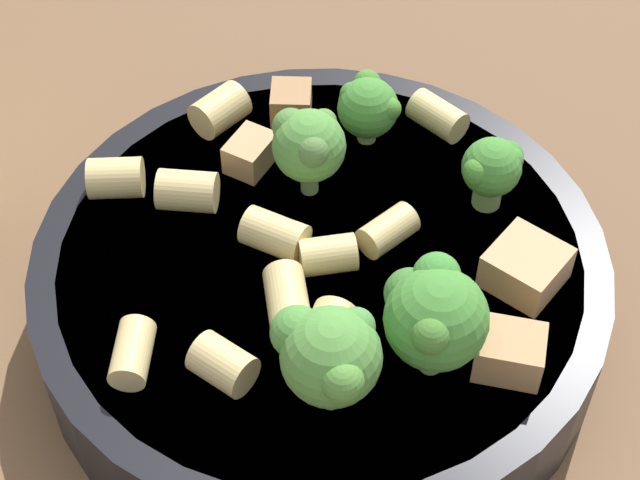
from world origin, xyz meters
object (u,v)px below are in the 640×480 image
at_px(rigatoni_2, 287,298).
at_px(chicken_chunk_3, 244,155).
at_px(broccoli_floret_1, 368,106).
at_px(rigatoni_0, 116,178).
at_px(rigatoni_1, 223,364).
at_px(rigatoni_9, 187,191).
at_px(broccoli_floret_3, 308,144).
at_px(chicken_chunk_1, 526,267).
at_px(chicken_chunk_0, 291,103).
at_px(rigatoni_8, 225,108).
at_px(broccoli_floret_4, 434,314).
at_px(chicken_chunk_2, 509,352).
at_px(rigatoni_3, 329,333).
at_px(rigatoni_4, 132,353).
at_px(broccoli_floret_0, 493,168).
at_px(rigatoni_10, 438,116).
at_px(rigatoni_5, 275,234).
at_px(rigatoni_7, 388,230).
at_px(broccoli_floret_2, 329,354).
at_px(rigatoni_6, 328,255).
at_px(pasta_bowl, 320,285).

height_order(rigatoni_2, chicken_chunk_3, rigatoni_2).
distance_m(broccoli_floret_1, rigatoni_0, 0.11).
xyz_separation_m(rigatoni_1, rigatoni_9, (0.02, 0.08, 0.00)).
relative_size(rigatoni_0, rigatoni_1, 1.04).
distance_m(broccoli_floret_3, rigatoni_9, 0.05).
bearing_deg(chicken_chunk_1, chicken_chunk_0, 104.13).
relative_size(rigatoni_8, chicken_chunk_1, 0.84).
distance_m(broccoli_floret_4, chicken_chunk_0, 0.14).
relative_size(chicken_chunk_2, chicken_chunk_3, 1.16).
bearing_deg(rigatoni_3, rigatoni_0, 108.03).
height_order(rigatoni_4, rigatoni_8, rigatoni_8).
distance_m(broccoli_floret_0, chicken_chunk_1, 0.04).
relative_size(broccoli_floret_0, rigatoni_10, 1.34).
xyz_separation_m(rigatoni_1, chicken_chunk_1, (0.12, -0.02, -0.00)).
xyz_separation_m(chicken_chunk_0, chicken_chunk_1, (0.03, -0.13, 0.00)).
bearing_deg(broccoli_floret_1, broccoli_floret_4, -110.74).
xyz_separation_m(broccoli_floret_0, broccoli_floret_3, (-0.06, 0.04, 0.01)).
height_order(chicken_chunk_0, chicken_chunk_3, same).
bearing_deg(broccoli_floret_1, rigatoni_4, -156.13).
distance_m(rigatoni_1, rigatoni_9, 0.09).
relative_size(rigatoni_0, rigatoni_10, 0.90).
bearing_deg(broccoli_floret_3, rigatoni_9, 160.67).
distance_m(rigatoni_5, rigatoni_7, 0.04).
bearing_deg(rigatoni_8, broccoli_floret_3, -77.54).
xyz_separation_m(broccoli_floret_2, broccoli_floret_4, (0.04, -0.00, 0.00)).
bearing_deg(broccoli_floret_0, rigatoni_4, -179.28).
xyz_separation_m(broccoli_floret_0, rigatoni_3, (-0.09, -0.03, -0.01)).
bearing_deg(broccoli_floret_4, rigatoni_8, 92.54).
height_order(rigatoni_0, rigatoni_8, same).
distance_m(rigatoni_0, chicken_chunk_0, 0.08).
height_order(rigatoni_9, rigatoni_10, rigatoni_9).
bearing_deg(broccoli_floret_0, rigatoni_5, 166.08).
relative_size(broccoli_floret_4, rigatoni_6, 2.13).
bearing_deg(broccoli_floret_1, broccoli_floret_0, -68.23).
height_order(rigatoni_5, rigatoni_6, rigatoni_5).
bearing_deg(rigatoni_8, rigatoni_2, -104.07).
relative_size(rigatoni_2, rigatoni_10, 1.01).
bearing_deg(chicken_chunk_3, broccoli_floret_4, -84.42).
bearing_deg(chicken_chunk_2, pasta_bowl, 112.84).
xyz_separation_m(broccoli_floret_3, broccoli_floret_4, (-0.01, -0.10, 0.00)).
relative_size(broccoli_floret_2, rigatoni_5, 1.81).
height_order(pasta_bowl, rigatoni_0, rigatoni_0).
relative_size(rigatoni_1, rigatoni_8, 0.94).
bearing_deg(broccoli_floret_2, rigatoni_6, 59.94).
distance_m(broccoli_floret_3, rigatoni_6, 0.05).
xyz_separation_m(broccoli_floret_0, broccoli_floret_1, (-0.02, 0.06, -0.00)).
xyz_separation_m(rigatoni_0, rigatoni_2, (0.03, -0.09, -0.00)).
height_order(rigatoni_2, chicken_chunk_1, same).
bearing_deg(broccoli_floret_4, rigatoni_3, 140.32).
bearing_deg(rigatoni_9, rigatoni_7, -43.71).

